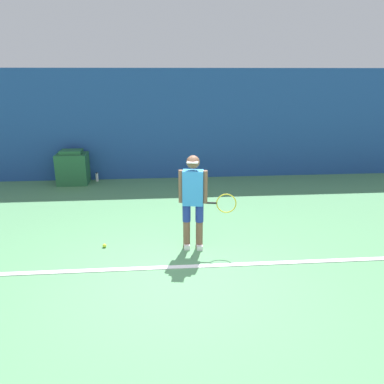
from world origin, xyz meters
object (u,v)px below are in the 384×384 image
at_px(tennis_ball, 104,246).
at_px(covered_chair, 73,168).
at_px(water_bottle, 97,177).
at_px(tennis_player, 194,198).

bearing_deg(tennis_ball, covered_chair, 108.68).
xyz_separation_m(tennis_ball, water_bottle, (-0.79, 4.26, 0.08)).
bearing_deg(tennis_player, water_bottle, 127.35).
relative_size(covered_chair, water_bottle, 3.69).
xyz_separation_m(covered_chair, water_bottle, (0.60, 0.17, -0.33)).
distance_m(tennis_ball, covered_chair, 4.34).
bearing_deg(tennis_ball, tennis_player, -5.03).
bearing_deg(water_bottle, tennis_player, -61.96).
distance_m(covered_chair, water_bottle, 0.70).
distance_m(tennis_player, covered_chair, 5.17).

